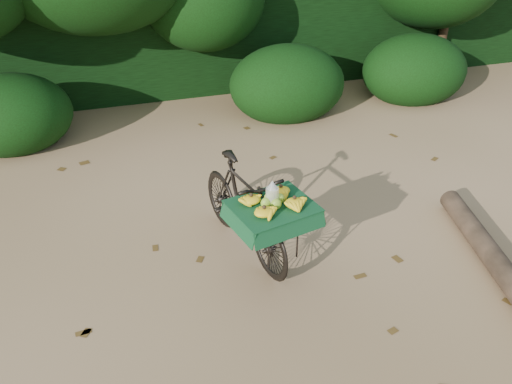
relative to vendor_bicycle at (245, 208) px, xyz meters
name	(u,v)px	position (x,y,z in m)	size (l,w,h in m)	color
ground	(290,281)	(0.31, -0.67, -0.57)	(80.00, 80.00, 0.00)	tan
vendor_bicycle	(245,208)	(0.00, 0.00, 0.00)	(1.05, 1.95, 1.12)	black
hedge_backdrop	(179,37)	(0.31, 5.63, 0.33)	(26.00, 1.80, 1.80)	black
bush_clumps	(231,93)	(0.81, 3.63, -0.12)	(8.80, 1.70, 0.90)	black
leaf_litter	(271,245)	(0.31, -0.02, -0.56)	(7.00, 7.30, 0.01)	#513715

